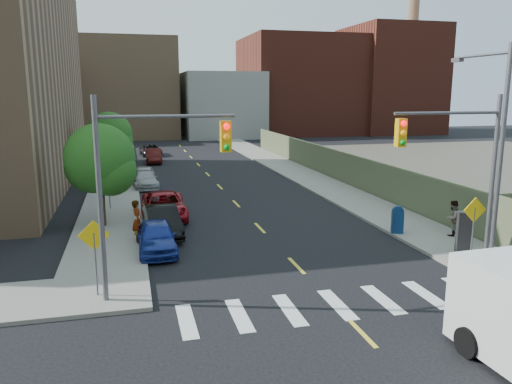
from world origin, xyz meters
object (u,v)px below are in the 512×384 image
parked_car_blue (157,237)px  parked_car_silver (145,179)px  parked_car_grey (151,150)px  mailbox (397,220)px  parked_car_maroon (153,156)px  parked_car_white (144,175)px  pedestrian_east (453,218)px  parked_car_red (164,206)px  pedestrian_west (137,221)px  payphone (463,232)px  parked_car_black (162,221)px

parked_car_blue → parked_car_silver: parked_car_blue is taller
parked_car_grey → mailbox: (10.50, -35.49, 0.19)m
parked_car_maroon → parked_car_grey: parked_car_maroon is taller
parked_car_white → pedestrian_east: bearing=-48.6°
parked_car_red → parked_car_grey: bearing=89.4°
parked_car_maroon → pedestrian_west: size_ratio=2.19×
parked_car_white → pedestrian_west: size_ratio=2.05×
parked_car_blue → pedestrian_west: pedestrian_west is taller
parked_car_silver → pedestrian_east: (14.15, -17.25, 0.41)m
parked_car_white → mailbox: size_ratio=2.93×
parked_car_blue → parked_car_grey: 35.18m
parked_car_maroon → payphone: 34.96m
pedestrian_west → parked_car_red: bearing=-22.6°
parked_car_white → parked_car_grey: size_ratio=0.89×
pedestrian_west → parked_car_white: bearing=-7.1°
parked_car_grey → payphone: payphone is taller
parked_car_black → parked_car_silver: 13.21m
parked_car_black → payphone: size_ratio=2.39×
parked_car_red → parked_car_blue: bearing=-96.4°
parked_car_maroon → parked_car_grey: (0.00, 6.07, -0.08)m
parked_car_white → payphone: (12.94, -21.28, 0.38)m
parked_car_red → pedestrian_west: size_ratio=2.66×
parked_car_grey → mailbox: 37.01m
payphone → parked_car_blue: bearing=-173.1°
payphone → parked_car_grey: bearing=130.3°
parked_car_red → payphone: bearing=-38.7°
parked_car_red → parked_car_white: parked_car_red is taller
parked_car_silver → pedestrian_west: size_ratio=2.16×
parked_car_red → mailbox: 12.78m
payphone → parked_car_black: bearing=176.2°
payphone → pedestrian_west: pedestrian_west is taller
parked_car_grey → payphone: bearing=-78.6°
parked_car_silver → parked_car_grey: (1.30, 19.33, 0.01)m
parked_car_white → parked_car_maroon: size_ratio=0.94×
parked_car_black → parked_car_silver: bearing=87.7°
parked_car_white → payphone: 24.90m
parked_car_white → mailbox: mailbox is taller
parked_car_white → parked_car_maroon: bearing=88.1°
mailbox → pedestrian_east: pedestrian_east is taller
parked_car_red → parked_car_silver: bearing=94.8°
mailbox → pedestrian_west: bearing=-166.8°
parked_car_blue → parked_car_black: size_ratio=0.94×
parked_car_silver → parked_car_maroon: bearing=80.2°
parked_car_red → pedestrian_west: pedestrian_west is taller
parked_car_red → pedestrian_east: bearing=-28.6°
parked_car_silver → pedestrian_west: 14.45m
parked_car_white → pedestrian_west: (-0.80, -15.98, 0.45)m
parked_car_blue → pedestrian_east: bearing=-5.9°
payphone → parked_car_maroon: bearing=133.1°
parked_car_red → mailbox: mailbox is taller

